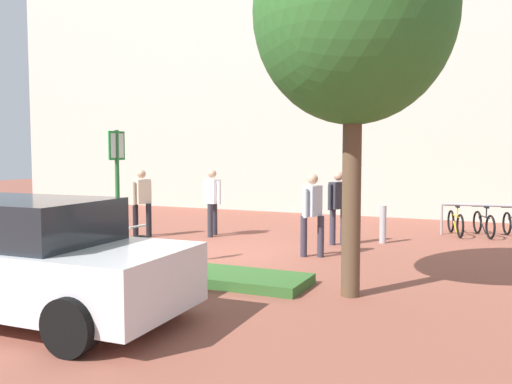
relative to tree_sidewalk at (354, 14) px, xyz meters
name	(u,v)px	position (x,y,z in m)	size (l,w,h in m)	color
ground_plane	(222,255)	(-3.27, 2.08, -4.14)	(60.00, 60.00, 0.00)	brown
building_facade	(336,71)	(-3.27, 10.70, 0.86)	(28.00, 1.20, 10.00)	beige
planter_strip	(123,266)	(-4.22, 0.00, -4.06)	(7.00, 1.10, 0.16)	#336028
tree_sidewalk	(354,14)	(0.00, 0.00, 0.00)	(2.93, 2.93, 5.78)	brown
parking_sign_post	(117,179)	(-4.30, 0.00, -2.48)	(0.09, 0.36, 2.55)	#2D7238
bike_at_sign	(122,250)	(-4.35, 0.16, -3.79)	(1.68, 0.42, 0.86)	black
bike_rack_cluster	(484,223)	(1.71, 7.02, -3.79)	(2.10, 1.60, 0.83)	#99999E
bollard_steel	(383,224)	(-0.46, 4.91, -3.69)	(0.16, 0.16, 0.90)	#ADADB2
person_casual_tan	(142,198)	(-6.25, 3.37, -3.16)	(0.48, 0.59, 1.72)	black
person_suited_navy	(338,203)	(-1.36, 4.23, -3.16)	(0.42, 0.53, 1.72)	#383342
person_shirt_white	(312,209)	(-1.47, 2.63, -3.16)	(0.47, 0.60, 1.72)	#383342
person_shirt_blue	(212,198)	(-4.67, 4.21, -3.16)	(0.58, 0.49, 1.72)	#2D2D38
car_white_hatch	(26,259)	(-3.64, -2.70, -3.39)	(4.36, 2.14, 1.54)	silver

